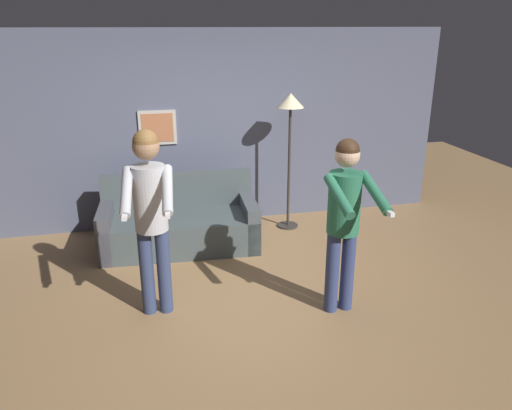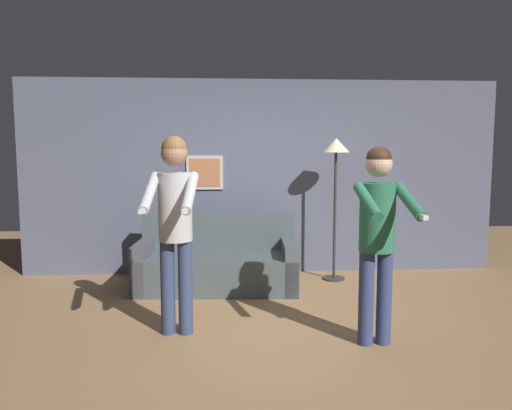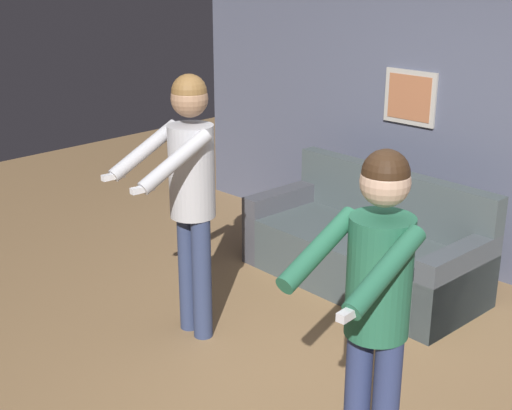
% 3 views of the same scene
% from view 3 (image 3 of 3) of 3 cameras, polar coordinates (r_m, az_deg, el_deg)
% --- Properties ---
extents(ground_plane, '(12.00, 12.00, 0.00)m').
position_cam_3_polar(ground_plane, '(4.50, 3.53, -14.19)').
color(ground_plane, '#937048').
extents(back_wall_assembly, '(6.40, 0.09, 2.60)m').
position_cam_3_polar(back_wall_assembly, '(5.80, 18.79, 6.57)').
color(back_wall_assembly, '#51566B').
rests_on(back_wall_assembly, ground_plane).
extents(couch, '(1.94, 0.96, 0.87)m').
position_cam_3_polar(couch, '(5.73, 8.73, -3.52)').
color(couch, '#455051').
rests_on(couch, ground_plane).
extents(person_standing_left, '(0.47, 0.71, 1.79)m').
position_cam_3_polar(person_standing_left, '(4.63, -5.34, 1.85)').
color(person_standing_left, navy).
rests_on(person_standing_left, ground_plane).
extents(person_standing_right, '(0.45, 0.69, 1.70)m').
position_cam_3_polar(person_standing_right, '(3.31, 9.59, -6.93)').
color(person_standing_right, navy).
rests_on(person_standing_right, ground_plane).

